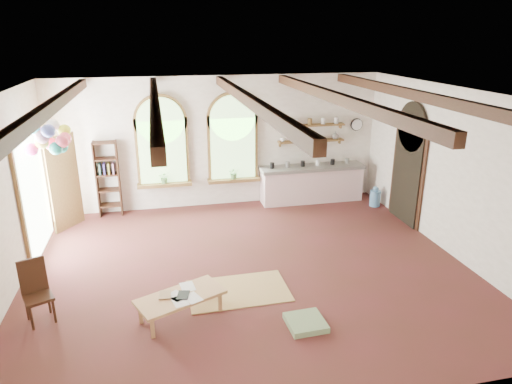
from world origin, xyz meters
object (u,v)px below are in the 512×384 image
object	(u,v)px
balloon_cluster	(50,138)
kitchen_counter	(312,183)
side_chair	(39,304)
coffee_table	(181,298)

from	to	relation	value
balloon_cluster	kitchen_counter	bearing A→B (deg)	17.99
kitchen_counter	side_chair	distance (m)	7.03
coffee_table	balloon_cluster	size ratio (longest dim) A/B	1.26
kitchen_counter	balloon_cluster	distance (m)	6.28
coffee_table	balloon_cluster	bearing A→B (deg)	128.47
side_chair	balloon_cluster	size ratio (longest dim) A/B	0.85
coffee_table	side_chair	size ratio (longest dim) A/B	1.48
kitchen_counter	side_chair	world-z (taller)	side_chair
kitchen_counter	coffee_table	bearing A→B (deg)	-129.05
balloon_cluster	side_chair	bearing A→B (deg)	-90.08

